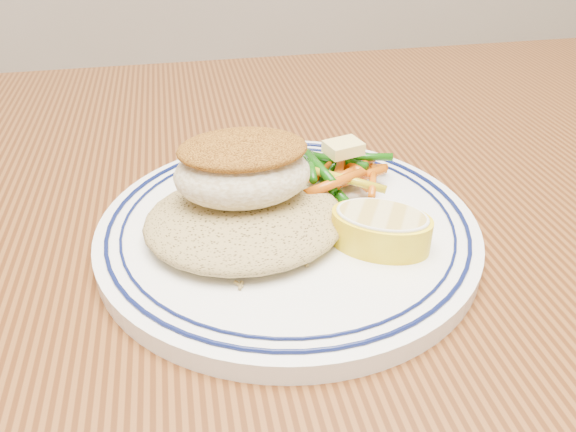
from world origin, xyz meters
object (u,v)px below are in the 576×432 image
(dining_table, at_px, (278,333))
(rice_pilaf, at_px, (245,216))
(lemon_wedge, at_px, (381,228))
(vegetable_pile, at_px, (337,172))
(fish_fillet, at_px, (243,168))
(plate, at_px, (288,228))

(dining_table, height_order, rice_pilaf, rice_pilaf)
(lemon_wedge, bearing_deg, dining_table, 148.15)
(rice_pilaf, height_order, lemon_wedge, same)
(vegetable_pile, distance_m, lemon_wedge, 0.09)
(dining_table, bearing_deg, lemon_wedge, -31.85)
(dining_table, xyz_separation_m, vegetable_pile, (0.06, 0.05, 0.13))
(fish_fillet, bearing_deg, rice_pilaf, -95.30)
(rice_pilaf, relative_size, fish_fillet, 1.45)
(plate, height_order, lemon_wedge, lemon_wedge)
(dining_table, xyz_separation_m, fish_fillet, (-0.02, 0.01, 0.16))
(rice_pilaf, distance_m, fish_fillet, 0.03)
(plate, bearing_deg, dining_table, -170.88)
(dining_table, bearing_deg, plate, 9.12)
(plate, relative_size, rice_pilaf, 1.95)
(plate, relative_size, fish_fillet, 2.83)
(fish_fillet, xyz_separation_m, vegetable_pile, (0.08, 0.04, -0.03))
(plate, distance_m, lemon_wedge, 0.07)
(rice_pilaf, bearing_deg, lemon_wedge, -21.43)
(rice_pilaf, height_order, fish_fillet, fish_fillet)
(dining_table, distance_m, plate, 0.11)
(vegetable_pile, bearing_deg, lemon_wedge, -85.48)
(fish_fillet, bearing_deg, vegetable_pile, 25.30)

